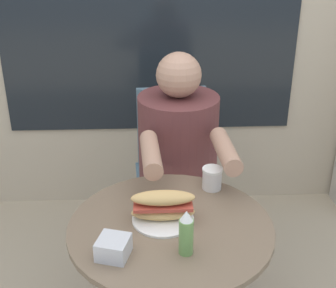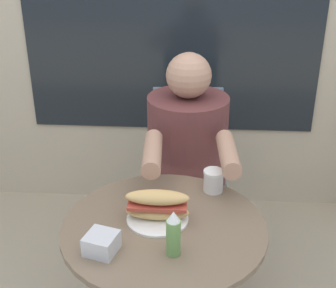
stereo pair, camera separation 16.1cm
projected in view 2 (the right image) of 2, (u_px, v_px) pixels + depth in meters
name	position (u px, v px, depth m)	size (l,w,h in m)	color
cafe_table	(164.00, 272.00, 1.61)	(0.67, 0.67, 0.72)	brown
diner_chair	(187.00, 158.00, 2.39)	(0.40, 0.40, 0.87)	slate
seated_diner	(187.00, 198.00, 2.09)	(0.37, 0.63, 1.15)	brown
sandwich_on_plate	(157.00, 207.00, 1.53)	(0.21, 0.21, 0.11)	white
drink_cup	(213.00, 181.00, 1.70)	(0.07, 0.07, 0.08)	silver
napkin_box	(102.00, 243.00, 1.39)	(0.11, 0.11, 0.06)	silver
condiment_bottle	(173.00, 234.00, 1.37)	(0.04, 0.04, 0.15)	#66934C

